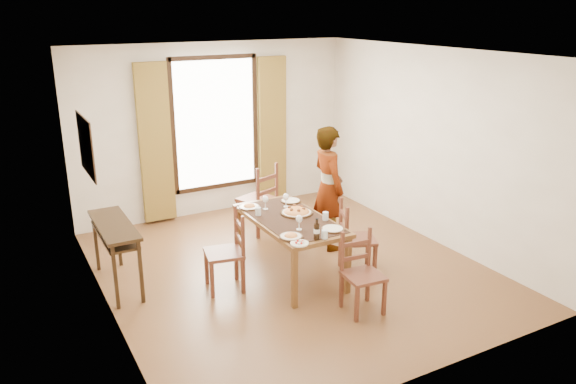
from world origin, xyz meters
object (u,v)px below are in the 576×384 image
man (328,188)px  pasta_platter (297,210)px  console_table (114,233)px  dining_table (290,223)px

man → pasta_platter: bearing=124.7°
console_table → dining_table: bearing=-20.5°
man → dining_table: bearing=124.8°
dining_table → pasta_platter: (0.14, 0.08, 0.12)m
dining_table → pasta_platter: pasta_platter is taller
console_table → dining_table: 2.08m
console_table → pasta_platter: (2.09, -0.65, 0.12)m
console_table → dining_table: size_ratio=0.75×
console_table → man: bearing=-4.4°
dining_table → pasta_platter: bearing=31.1°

